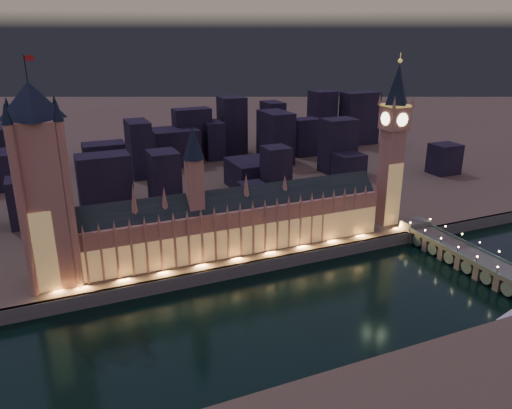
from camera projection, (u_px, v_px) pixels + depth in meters
name	position (u px, v px, depth m)	size (l,w,h in m)	color
ground_plane	(289.00, 306.00, 261.54)	(2000.00, 2000.00, 0.00)	black
north_bank	(123.00, 128.00, 709.67)	(2000.00, 960.00, 8.00)	brown
embankment_wall	(258.00, 267.00, 295.64)	(2000.00, 2.50, 8.00)	#4E4B3F
palace_of_westminster	(227.00, 223.00, 301.85)	(202.00, 22.35, 78.00)	#9F6C55
victoria_tower	(42.00, 178.00, 251.49)	(31.68, 31.68, 117.94)	#9F6C55
elizabeth_tower	(394.00, 132.00, 331.62)	(18.00, 18.00, 115.10)	#9F6C55
westminster_bridge	(468.00, 259.00, 301.58)	(18.09, 113.00, 15.90)	#4E4B3F
city_backdrop	(209.00, 146.00, 479.15)	(462.69, 215.63, 70.09)	black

